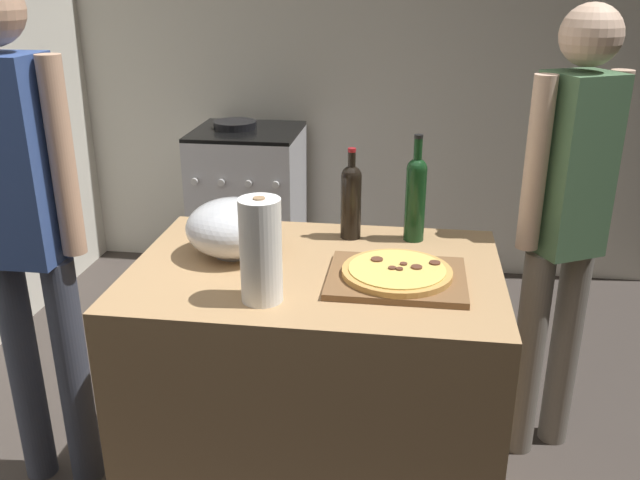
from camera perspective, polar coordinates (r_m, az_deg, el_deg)
ground_plane at (r=3.17m, az=-0.32°, el=-11.97°), size 3.83×3.32×0.02m
kitchen_wall_rear at (r=4.07m, az=2.60°, el=15.29°), size 3.83×0.10×2.60m
counter at (r=2.31m, az=-0.35°, el=-12.50°), size 1.13×0.78×0.89m
cutting_board at (r=2.00m, az=6.42°, el=-3.18°), size 0.40×0.32×0.02m
pizza at (r=1.99m, az=6.45°, el=-2.64°), size 0.32×0.32×0.03m
mixing_bowl at (r=2.17m, az=-7.26°, el=1.04°), size 0.30×0.30×0.18m
paper_towel_roll at (r=1.83m, az=-4.97°, el=-0.90°), size 0.11×0.11×0.30m
wine_bottle_clear at (r=2.28m, az=2.61°, el=3.51°), size 0.07×0.07×0.31m
wine_bottle_amber at (r=2.27m, az=7.99°, el=3.75°), size 0.07×0.07×0.36m
stove at (r=3.95m, az=-5.91°, el=2.62°), size 0.58×0.58×0.97m
person_in_stripes at (r=2.36m, az=-23.61°, el=1.94°), size 0.40×0.21×1.74m
person_in_red at (r=2.51m, az=19.85°, el=1.92°), size 0.34×0.28×1.65m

